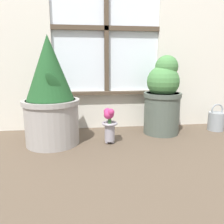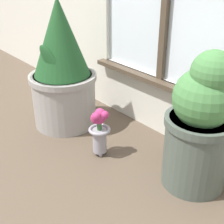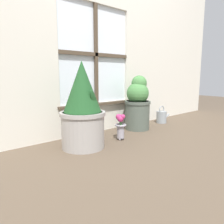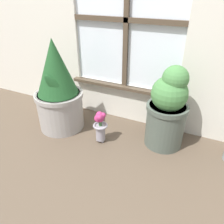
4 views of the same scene
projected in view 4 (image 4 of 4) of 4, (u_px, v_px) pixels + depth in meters
ground_plane at (90, 158)px, 1.49m from camera, size 10.00×10.00×0.00m
potted_plant_left at (58, 90)px, 1.67m from camera, size 0.38×0.38×0.72m
potted_plant_right at (168, 110)px, 1.50m from camera, size 0.29×0.29×0.60m
flower_vase at (100, 125)px, 1.59m from camera, size 0.11×0.11×0.25m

